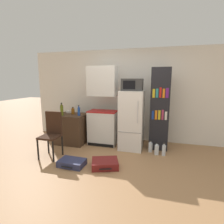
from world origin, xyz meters
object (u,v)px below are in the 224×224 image
(bowl, at_px, (69,112))
(bottle_wine_dark, at_px, (62,109))
(refrigerator, at_px, (132,120))
(water_bottle_middle, at_px, (157,149))
(microwave, at_px, (132,85))
(suitcase_small_flat, at_px, (72,163))
(water_bottle_back, at_px, (150,147))
(bottle_blue_soda, at_px, (79,111))
(suitcase_large_flat, at_px, (105,164))
(bookshelf, at_px, (160,109))
(water_bottle_front, at_px, (164,150))
(bottle_olive_oil, at_px, (62,110))
(bottle_amber_beer, at_px, (73,111))
(side_table, at_px, (72,128))
(chair, at_px, (52,131))
(kitchen_hutch, at_px, (103,109))

(bowl, bearing_deg, bottle_wine_dark, -129.05)
(refrigerator, distance_m, water_bottle_middle, 0.91)
(microwave, bearing_deg, suitcase_small_flat, -127.97)
(microwave, relative_size, water_bottle_back, 1.72)
(bottle_wine_dark, bearing_deg, water_bottle_back, -3.75)
(suitcase_small_flat, bearing_deg, refrigerator, 53.92)
(bottle_blue_soda, bearing_deg, refrigerator, 5.37)
(microwave, xyz_separation_m, water_bottle_back, (0.48, -0.13, -1.46))
(water_bottle_back, bearing_deg, suitcase_large_flat, -129.29)
(suitcase_small_flat, bearing_deg, water_bottle_middle, 33.64)
(bookshelf, distance_m, bottle_blue_soda, 2.02)
(suitcase_large_flat, distance_m, water_bottle_front, 1.42)
(bottle_wine_dark, bearing_deg, bowl, 50.95)
(suitcase_small_flat, bearing_deg, suitcase_large_flat, 13.11)
(bottle_olive_oil, xyz_separation_m, bottle_amber_beer, (0.19, 0.23, -0.05))
(suitcase_large_flat, bearing_deg, microwave, 53.94)
(bottle_wine_dark, bearing_deg, refrigerator, -0.78)
(side_table, height_order, bowl, bowl)
(microwave, distance_m, water_bottle_back, 1.54)
(bottle_amber_beer, relative_size, bottle_blue_soda, 0.72)
(refrigerator, relative_size, water_bottle_middle, 4.97)
(bowl, relative_size, water_bottle_front, 0.58)
(side_table, height_order, chair, chair)
(microwave, height_order, water_bottle_front, microwave)
(kitchen_hutch, xyz_separation_m, suitcase_large_flat, (0.44, -1.21, -0.88))
(bottle_olive_oil, xyz_separation_m, bowl, (-0.03, 0.40, -0.11))
(kitchen_hutch, relative_size, water_bottle_middle, 7.02)
(bottle_olive_oil, bearing_deg, suitcase_small_flat, -52.11)
(water_bottle_front, bearing_deg, bottle_blue_soda, 176.25)
(bottle_blue_soda, distance_m, water_bottle_middle, 2.13)
(microwave, xyz_separation_m, chair, (-1.62, -0.93, -0.99))
(bottle_blue_soda, relative_size, suitcase_small_flat, 0.51)
(refrigerator, relative_size, suitcase_large_flat, 2.35)
(kitchen_hutch, xyz_separation_m, microwave, (0.77, -0.08, 0.63))
(bookshelf, relative_size, bottle_amber_beer, 10.21)
(refrigerator, xyz_separation_m, water_bottle_back, (0.48, -0.13, -0.60))
(side_table, relative_size, kitchen_hutch, 0.39)
(water_bottle_middle, bearing_deg, bottle_amber_beer, 173.17)
(kitchen_hutch, distance_m, bottle_wine_dark, 1.17)
(bowl, bearing_deg, bottle_blue_soda, -33.68)
(suitcase_large_flat, relative_size, suitcase_small_flat, 1.17)
(water_bottle_front, distance_m, water_bottle_middle, 0.16)
(bookshelf, relative_size, water_bottle_back, 7.00)
(bottle_amber_beer, height_order, water_bottle_middle, bottle_amber_beer)
(bookshelf, distance_m, bottle_olive_oil, 2.47)
(refrigerator, distance_m, bottle_wine_dark, 1.95)
(bottle_amber_beer, bearing_deg, suitcase_large_flat, -42.03)
(kitchen_hutch, bearing_deg, side_table, -172.15)
(microwave, xyz_separation_m, bottle_blue_soda, (-1.35, -0.13, -0.68))
(bottle_olive_oil, xyz_separation_m, water_bottle_back, (2.27, 0.09, -0.80))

